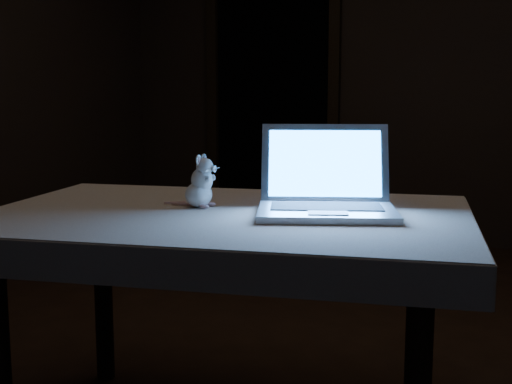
% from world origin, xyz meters
% --- Properties ---
extents(floor, '(5.00, 5.00, 0.00)m').
position_xyz_m(floor, '(0.00, 0.00, 0.00)').
color(floor, black).
rests_on(floor, ground).
extents(back_wall, '(4.50, 0.04, 2.60)m').
position_xyz_m(back_wall, '(0.00, 2.50, 1.30)').
color(back_wall, black).
rests_on(back_wall, ground).
extents(doorway, '(1.06, 0.36, 2.13)m').
position_xyz_m(doorway, '(-1.10, 2.50, 1.06)').
color(doorway, black).
rests_on(doorway, back_wall).
extents(table, '(1.43, 1.06, 0.70)m').
position_xyz_m(table, '(-0.00, -0.52, 0.35)').
color(table, black).
rests_on(table, floor).
extents(tablecloth, '(1.62, 1.32, 0.10)m').
position_xyz_m(tablecloth, '(0.06, -0.49, 0.66)').
color(tablecloth, beige).
rests_on(tablecloth, table).
extents(laptop, '(0.48, 0.45, 0.26)m').
position_xyz_m(laptop, '(0.29, -0.47, 0.84)').
color(laptop, '#B8B7BC').
rests_on(laptop, tablecloth).
extents(plush_mouse, '(0.16, 0.16, 0.16)m').
position_xyz_m(plush_mouse, '(-0.12, -0.48, 0.78)').
color(plush_mouse, white).
rests_on(plush_mouse, tablecloth).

